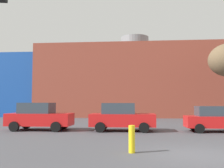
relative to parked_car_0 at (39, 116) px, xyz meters
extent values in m
plane|color=#47474C|center=(8.77, -7.59, -0.93)|extent=(200.00, 200.00, 0.00)
cube|color=brown|center=(6.62, 20.06, 3.78)|extent=(25.82, 12.25, 9.43)
cube|color=#19479E|center=(-10.91, 20.06, 3.29)|extent=(9.24, 11.02, 8.45)
cylinder|color=slate|center=(6.62, 20.06, 9.49)|extent=(4.00, 4.00, 2.00)
cube|color=red|center=(0.07, 0.00, -0.19)|extent=(4.34, 1.86, 0.83)
cube|color=#333D47|center=(-0.19, 0.00, 0.58)|extent=(2.17, 1.65, 0.72)
cylinder|color=black|center=(1.46, 0.95, -0.60)|extent=(0.66, 0.23, 0.66)
cylinder|color=black|center=(1.46, -0.95, -0.60)|extent=(0.66, 0.23, 0.66)
cylinder|color=black|center=(-1.32, 0.95, -0.60)|extent=(0.66, 0.23, 0.66)
cylinder|color=black|center=(-1.32, -0.95, -0.60)|extent=(0.66, 0.23, 0.66)
cube|color=red|center=(5.72, 0.00, -0.20)|extent=(4.29, 1.84, 0.82)
cube|color=#333D47|center=(5.46, 0.00, 0.57)|extent=(2.15, 1.63, 0.72)
cylinder|color=black|center=(7.10, 0.94, -0.61)|extent=(0.65, 0.22, 0.65)
cylinder|color=black|center=(7.10, -0.94, -0.61)|extent=(0.65, 0.22, 0.65)
cylinder|color=black|center=(4.34, 0.94, -0.61)|extent=(0.65, 0.22, 0.65)
cylinder|color=black|center=(4.34, -0.94, -0.61)|extent=(0.65, 0.22, 0.65)
cube|color=red|center=(11.73, 0.00, -0.28)|extent=(3.84, 1.64, 0.73)
cube|color=#333D47|center=(11.51, 0.00, 0.41)|extent=(1.92, 1.46, 0.64)
cylinder|color=black|center=(10.50, 0.84, -0.64)|extent=(0.58, 0.20, 0.58)
cylinder|color=black|center=(10.50, -0.84, -0.64)|extent=(0.58, 0.20, 0.58)
cylinder|color=yellow|center=(6.40, -7.37, -0.42)|extent=(0.24, 0.24, 1.03)
camera|label=1|loc=(6.51, -17.22, 0.96)|focal=41.20mm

